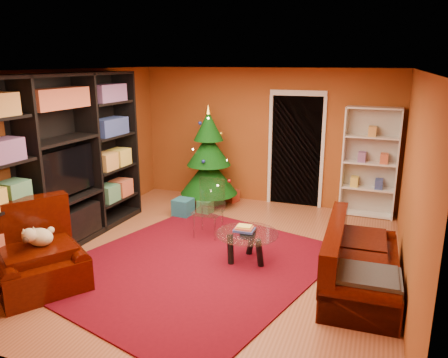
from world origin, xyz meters
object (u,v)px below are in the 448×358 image
(gift_box_red, at_px, (231,196))
(coffee_table, at_px, (247,247))
(rug, at_px, (193,265))
(media_unit, at_px, (61,163))
(christmas_tree, at_px, (209,157))
(dog, at_px, (40,237))
(white_bookshelf, at_px, (370,163))
(acrylic_chair, at_px, (208,212))
(sofa, at_px, (362,258))
(armchair, at_px, (39,255))
(gift_box_teal, at_px, (183,207))
(gift_box_green, at_px, (205,207))

(gift_box_red, distance_m, coffee_table, 2.75)
(rug, distance_m, media_unit, 2.47)
(media_unit, xyz_separation_m, coffee_table, (2.77, 0.32, -1.05))
(media_unit, bearing_deg, christmas_tree, 64.07)
(rug, distance_m, dog, 2.00)
(white_bookshelf, bearing_deg, acrylic_chair, -138.73)
(christmas_tree, bearing_deg, rug, -72.67)
(christmas_tree, xyz_separation_m, sofa, (2.97, -2.38, -0.54))
(armchair, height_order, dog, armchair)
(white_bookshelf, bearing_deg, dog, -130.44)
(gift_box_red, bearing_deg, media_unit, -120.41)
(christmas_tree, relative_size, gift_box_red, 8.20)
(christmas_tree, height_order, white_bookshelf, white_bookshelf)
(rug, height_order, gift_box_red, gift_box_red)
(christmas_tree, distance_m, gift_box_red, 0.96)
(dog, height_order, acrylic_chair, acrylic_chair)
(sofa, bearing_deg, media_unit, 90.14)
(gift_box_red, relative_size, white_bookshelf, 0.12)
(christmas_tree, xyz_separation_m, dog, (-0.76, -3.63, -0.32))
(dog, xyz_separation_m, sofa, (3.73, 1.26, -0.23))
(rug, bearing_deg, media_unit, 178.88)
(christmas_tree, bearing_deg, coffee_table, -56.38)
(sofa, height_order, coffee_table, sofa)
(christmas_tree, bearing_deg, armchair, -101.35)
(coffee_table, bearing_deg, gift_box_teal, 139.29)
(rug, relative_size, sofa, 1.91)
(gift_box_red, bearing_deg, sofa, -46.00)
(rug, distance_m, gift_box_red, 2.92)
(gift_box_green, height_order, gift_box_red, gift_box_green)
(gift_box_teal, distance_m, armchair, 3.01)
(gift_box_teal, distance_m, acrylic_chair, 1.11)
(gift_box_red, height_order, dog, dog)
(white_bookshelf, bearing_deg, sofa, -86.96)
(media_unit, relative_size, acrylic_chair, 4.00)
(media_unit, bearing_deg, gift_box_green, 56.49)
(christmas_tree, distance_m, gift_box_green, 0.96)
(gift_box_red, bearing_deg, rug, -81.12)
(gift_box_teal, distance_m, gift_box_green, 0.42)
(media_unit, height_order, armchair, media_unit)
(dog, xyz_separation_m, coffee_table, (2.20, 1.46, -0.41))
(gift_box_teal, relative_size, gift_box_green, 1.30)
(sofa, bearing_deg, gift_box_teal, 61.48)
(gift_box_green, distance_m, sofa, 3.44)
(media_unit, height_order, gift_box_teal, media_unit)
(gift_box_green, relative_size, coffee_table, 0.28)
(rug, relative_size, gift_box_green, 14.87)
(christmas_tree, bearing_deg, white_bookshelf, 8.24)
(coffee_table, bearing_deg, acrylic_chair, 141.50)
(media_unit, bearing_deg, rug, 0.91)
(gift_box_green, distance_m, gift_box_red, 0.85)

